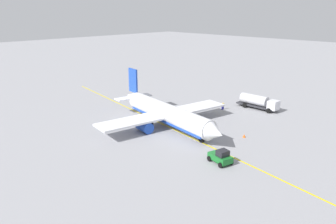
# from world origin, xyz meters

# --- Properties ---
(ground_plane) EXTENTS (400.00, 400.00, 0.00)m
(ground_plane) POSITION_xyz_m (0.00, 0.00, 0.00)
(ground_plane) COLOR #939399
(airplane) EXTENTS (30.87, 28.42, 9.52)m
(airplane) POSITION_xyz_m (-0.50, 0.08, 2.58)
(airplane) COLOR white
(airplane) RESTS_ON ground
(fuel_tanker) EXTENTS (9.84, 2.87, 3.15)m
(fuel_tanker) POSITION_xyz_m (5.99, 23.11, 1.72)
(fuel_tanker) COLOR #2D2D33
(fuel_tanker) RESTS_ON ground
(pushback_tug) EXTENTS (3.96, 3.02, 2.20)m
(pushback_tug) POSITION_xyz_m (16.78, -5.73, 1.01)
(pushback_tug) COLOR #196B28
(pushback_tug) RESTS_ON ground
(refueling_worker) EXTENTS (0.40, 0.55, 1.71)m
(refueling_worker) POSITION_xyz_m (0.62, 17.01, 0.82)
(refueling_worker) COLOR navy
(refueling_worker) RESTS_ON ground
(safety_cone_nose) EXTENTS (0.54, 0.54, 0.60)m
(safety_cone_nose) POSITION_xyz_m (13.56, 5.66, 0.30)
(safety_cone_nose) COLOR #F2590F
(safety_cone_nose) RESTS_ON ground
(taxi_line_marking) EXTENTS (86.20, 14.25, 0.01)m
(taxi_line_marking) POSITION_xyz_m (0.00, 0.00, 0.01)
(taxi_line_marking) COLOR yellow
(taxi_line_marking) RESTS_ON ground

